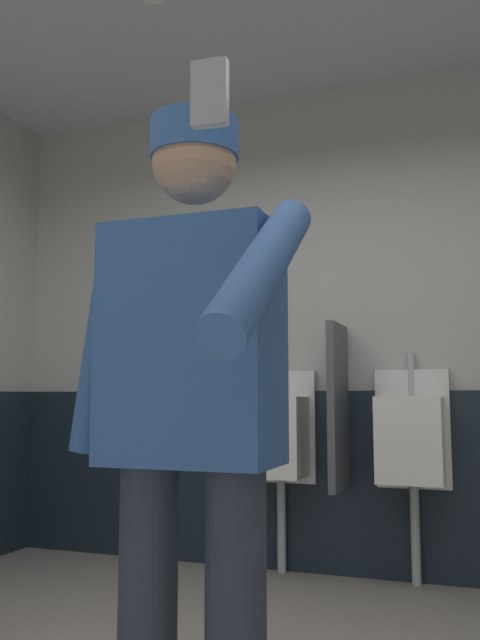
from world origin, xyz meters
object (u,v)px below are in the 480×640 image
Objects in this scene: urinal_middle at (411,438)px; cell_phone at (210,93)px; person at (191,404)px; urinal_left at (276,436)px.

cell_phone is (-0.03, -2.75, 0.71)m from urinal_middle.
urinal_left is at bearing 101.73° from person.
urinal_middle is at bearing 0.00° from urinal_left.
cell_phone is at bearing -75.33° from urinal_left.
urinal_middle is (0.75, 0.00, 0.00)m from urinal_left.
urinal_left is at bearing 180.00° from urinal_middle.
cell_phone is (0.25, -0.50, 0.50)m from person.
cell_phone is at bearing -90.64° from urinal_middle.
person reaches higher than urinal_left.
urinal_left is at bearing 101.10° from cell_phone.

